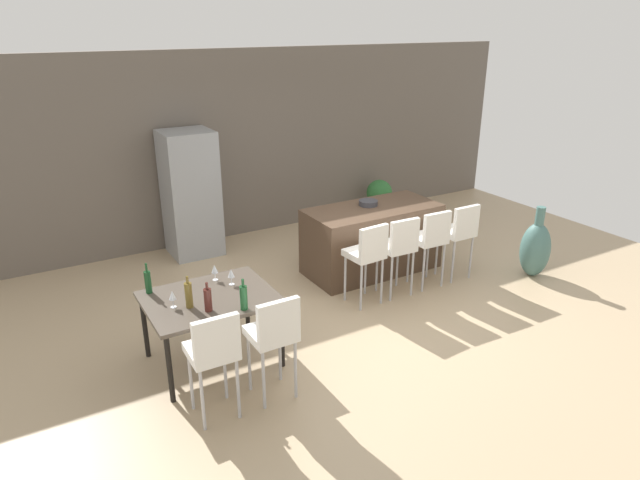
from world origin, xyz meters
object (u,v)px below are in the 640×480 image
object	(u,v)px
wine_glass_end	(172,295)
wine_bottle_middle	(148,282)
wine_bottle_corner	(244,297)
refrigerator	(191,194)
bar_chair_middle	(399,244)
wine_glass_near	(215,269)
bar_chair_far	(459,230)
fruit_bowl	(368,203)
wine_bottle_far	(189,295)
kitchen_island	(372,239)
dining_table	(210,303)
potted_plant	(379,195)
wine_glass_left	(231,273)
wine_bottle_right	(208,299)
bar_chair_right	(431,237)
dining_chair_near	(213,349)
bar_chair_left	(367,252)
floor_vase	(535,249)
dining_chair_far	(274,332)

from	to	relation	value
wine_glass_end	wine_bottle_middle	bearing A→B (deg)	105.71
wine_bottle_corner	refrigerator	xyz separation A→B (m)	(0.60, 3.32, 0.06)
bar_chair_middle	wine_glass_near	size ratio (longest dim) A/B	6.03
bar_chair_far	fruit_bowl	xyz separation A→B (m)	(-0.84, 0.91, 0.26)
wine_bottle_far	wine_bottle_middle	distance (m)	0.56
kitchen_island	refrigerator	bearing A→B (deg)	135.92
dining_table	wine_bottle_middle	size ratio (longest dim) A/B	3.93
wine_bottle_far	potted_plant	size ratio (longest dim) A/B	0.49
wine_glass_near	wine_glass_left	bearing A→B (deg)	-60.05
wine_bottle_middle	wine_glass_end	size ratio (longest dim) A/B	1.83
wine_bottle_right	fruit_bowl	world-z (taller)	wine_bottle_right
wine_glass_near	potted_plant	xyz separation A→B (m)	(4.01, 2.57, -0.48)
bar_chair_middle	wine_bottle_middle	distance (m)	3.04
kitchen_island	bar_chair_right	distance (m)	0.91
dining_chair_near	bar_chair_middle	bearing A→B (deg)	21.24
bar_chair_middle	dining_table	distance (m)	2.55
wine_glass_end	bar_chair_middle	bearing A→B (deg)	5.31
wine_bottle_right	refrigerator	xyz separation A→B (m)	(0.90, 3.18, 0.06)
bar_chair_left	bar_chair_right	bearing A→B (deg)	-0.01
wine_bottle_middle	wine_glass_end	bearing A→B (deg)	-74.29
wine_bottle_corner	fruit_bowl	world-z (taller)	wine_bottle_corner
wine_bottle_middle	fruit_bowl	bearing A→B (deg)	13.37
bar_chair_right	wine_bottle_middle	world-z (taller)	wine_bottle_middle
wine_bottle_middle	fruit_bowl	size ratio (longest dim) A/B	1.24
wine_glass_near	bar_chair_right	bearing A→B (deg)	-1.95
bar_chair_middle	wine_bottle_far	bearing A→B (deg)	-172.92
bar_chair_right	wine_glass_near	size ratio (longest dim) A/B	6.03
bar_chair_left	wine_bottle_corner	distance (m)	1.99
dining_chair_near	floor_vase	size ratio (longest dim) A/B	1.06
kitchen_island	wine_glass_left	distance (m)	2.61
bar_chair_middle	floor_vase	world-z (taller)	bar_chair_middle
bar_chair_middle	wine_glass_end	world-z (taller)	bar_chair_middle
kitchen_island	bar_chair_far	distance (m)	1.19
wine_glass_left	wine_bottle_right	bearing A→B (deg)	-133.95
wine_bottle_right	wine_bottle_far	distance (m)	0.21
bar_chair_far	wine_glass_left	bearing A→B (deg)	-178.42
bar_chair_left	wine_glass_near	size ratio (longest dim) A/B	6.03
kitchen_island	wine_bottle_corner	bearing A→B (deg)	-149.99
dining_chair_far	wine_bottle_far	size ratio (longest dim) A/B	3.28
dining_table	dining_chair_near	size ratio (longest dim) A/B	1.19
kitchen_island	wine_bottle_right	size ratio (longest dim) A/B	6.34
bar_chair_middle	bar_chair_far	size ratio (longest dim) A/B	1.00
bar_chair_left	potted_plant	bearing A→B (deg)	51.34
wine_glass_near	wine_bottle_right	bearing A→B (deg)	-115.90
bar_chair_middle	wine_bottle_corner	world-z (taller)	wine_bottle_corner
dining_table	wine_bottle_far	xyz separation A→B (m)	(-0.24, -0.11, 0.20)
kitchen_island	bar_chair_left	distance (m)	1.06
fruit_bowl	floor_vase	distance (m)	2.35
wine_bottle_corner	wine_bottle_right	xyz separation A→B (m)	(-0.30, 0.14, -0.01)
bar_chair_far	wine_bottle_far	xyz separation A→B (m)	(-3.78, -0.34, 0.17)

